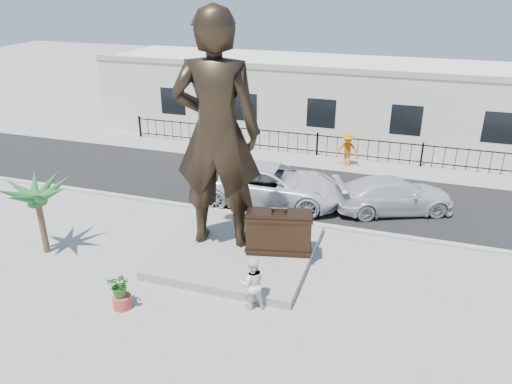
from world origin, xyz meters
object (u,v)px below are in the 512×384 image
at_px(suitcase, 279,232).
at_px(tourist, 252,283).
at_px(statue, 217,133).
at_px(car_white, 272,184).

distance_m(suitcase, tourist, 2.86).
xyz_separation_m(statue, tourist, (2.26, -3.03, -3.54)).
relative_size(statue, suitcase, 3.68).
bearing_deg(suitcase, statue, 162.60).
xyz_separation_m(suitcase, tourist, (-0.00, -2.85, -0.24)).
bearing_deg(car_white, suitcase, -165.85).
xyz_separation_m(statue, car_white, (0.68, 4.31, -3.52)).
bearing_deg(suitcase, car_white, 96.58).
relative_size(suitcase, tourist, 1.32).
bearing_deg(car_white, statue, 165.78).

